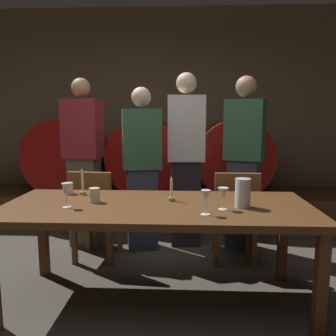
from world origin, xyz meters
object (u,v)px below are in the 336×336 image
Objects in this scene: dining_table at (157,214)px; wine_barrel_right at (232,156)px; wine_glass_left at (66,190)px; cup_right at (95,195)px; wine_glass_center at (206,196)px; guest_center_left at (142,169)px; guest_center_right at (186,159)px; wine_glass_right at (223,194)px; cup_left at (68,188)px; guest_far_left at (84,162)px; wine_barrel_left at (68,156)px; wine_barrel_center at (147,156)px; pitcher at (243,193)px; candle_left at (83,187)px; chair_right at (235,213)px; candle_right at (171,194)px; chair_left at (95,211)px; guest_far_right at (244,162)px.

wine_barrel_right is at bearing 68.20° from dining_table.
wine_glass_left is 1.61× the size of cup_right.
wine_glass_center reaches higher than cup_right.
guest_center_right is at bearing -174.61° from guest_center_left.
wine_glass_right reaches higher than cup_left.
dining_table is 1.22m from guest_center_right.
guest_center_left is 0.92× the size of guest_center_right.
wine_glass_center reaches higher than wine_glass_right.
guest_far_left is 1.07m from guest_center_right.
guest_far_left reaches higher than wine_glass_right.
wine_barrel_left and wine_barrel_center have the same top height.
wine_glass_left is at bearing 108.85° from guest_far_left.
guest_far_left is 1.86m from pitcher.
candle_left is (-1.44, -1.77, -0.05)m from wine_barrel_right.
chair_right is at bearing 70.54° from wine_glass_center.
wine_glass_center is 1.22m from cup_left.
candle_left is 1.17× the size of candle_right.
candle_right is (0.39, -1.94, -0.06)m from wine_barrel_center.
wine_glass_left is at bearing -162.79° from candle_right.
guest_center_right is 1.32m from cup_right.
candle_right is at bearing 17.21° from wine_glass_left.
chair_left is at bearing 93.65° from candle_left.
wine_barrel_right is 4.75× the size of pitcher.
guest_far_right is 1.23m from candle_right.
guest_far_right is (-0.02, -0.94, 0.05)m from wine_barrel_right.
guest_center_right is 8.99× the size of pitcher.
chair_right is at bearing -33.62° from wine_barrel_left.
wine_barrel_left reaches higher than wine_glass_center.
guest_far_left is 10.27× the size of wine_glass_left.
candle_left is 1.09m from wine_glass_center.
guest_center_right reaches higher than wine_barrel_center.
wine_barrel_left is at bearing 132.88° from pitcher.
guest_far_left is 19.19× the size of cup_left.
guest_far_right is (1.10, -0.94, 0.05)m from wine_barrel_center.
wine_glass_left is (-0.72, -0.22, 0.07)m from candle_right.
guest_center_left is 18.11× the size of cup_left.
guest_center_right is (1.56, -0.88, 0.08)m from wine_barrel_left.
wine_glass_right is 0.93m from cup_right.
candle_right is at bearing -110.34° from wine_barrel_right.
cup_left is (-1.55, -0.81, -0.12)m from guest_far_right.
wine_barrel_left is 0.43× the size of dining_table.
chair_left is 0.90m from wine_glass_left.
wine_barrel_left is at bearing 126.70° from candle_right.
pitcher is at bearing 104.81° from guest_center_right.
candle_right is (0.33, -0.92, -0.05)m from guest_center_left.
guest_center_right is (-0.61, -0.88, 0.08)m from wine_barrel_right.
wine_barrel_right is 1.09× the size of chair_left.
chair_right reaches higher than cup_left.
wine_barrel_right reaches higher than chair_left.
guest_center_right is at bearing -29.34° from wine_barrel_left.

